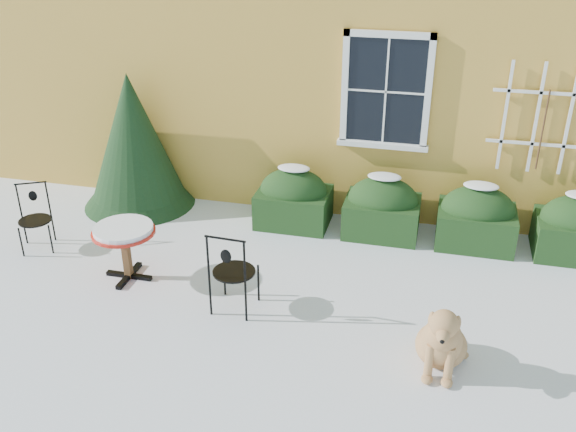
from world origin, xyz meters
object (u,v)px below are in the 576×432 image
(evergreen_shrub, at_px, (135,154))
(bistro_table, at_px, (124,235))
(dog, at_px, (442,341))
(patio_chair_near, at_px, (232,271))
(patio_chair_far, at_px, (35,217))

(evergreen_shrub, distance_m, bistro_table, 2.25)
(dog, bearing_deg, evergreen_shrub, 150.34)
(evergreen_shrub, bearing_deg, dog, -31.59)
(bistro_table, relative_size, patio_chair_near, 0.75)
(bistro_table, bearing_deg, patio_chair_far, 164.28)
(patio_chair_far, bearing_deg, patio_chair_near, -41.73)
(evergreen_shrub, xyz_separation_m, dog, (4.75, -2.92, -0.50))
(evergreen_shrub, height_order, bistro_table, evergreen_shrub)
(evergreen_shrub, distance_m, patio_chair_far, 1.83)
(evergreen_shrub, bearing_deg, patio_chair_near, -45.69)
(evergreen_shrub, relative_size, dog, 2.22)
(patio_chair_near, bearing_deg, bistro_table, -10.10)
(bistro_table, xyz_separation_m, patio_chair_far, (-1.57, 0.44, -0.15))
(bistro_table, height_order, patio_chair_far, patio_chair_far)
(evergreen_shrub, xyz_separation_m, patio_chair_near, (2.37, -2.43, -0.32))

